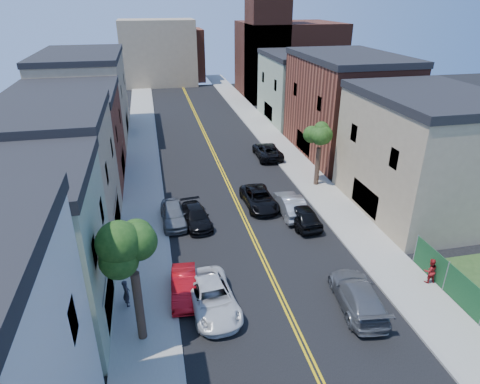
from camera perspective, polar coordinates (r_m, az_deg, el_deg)
sidewalk_left at (r=45.50m, az=-13.41°, el=4.33°), size 3.20×100.00×0.15m
sidewalk_right at (r=47.69m, az=5.94°, el=5.88°), size 3.20×100.00×0.15m
curb_left at (r=45.48m, az=-11.21°, el=4.53°), size 0.30×100.00×0.15m
curb_right at (r=47.19m, az=3.91°, el=5.74°), size 0.30×100.00×0.15m
bldg_left_palegrn at (r=23.24m, az=-29.61°, el=-8.46°), size 9.00×8.00×8.50m
bldg_left_tan_near at (r=30.84m, az=-25.52°, el=1.08°), size 9.00×10.00×9.00m
bldg_left_brick at (r=41.13m, az=-22.50°, el=6.62°), size 9.00×12.00×8.00m
bldg_left_tan_far at (r=54.33m, az=-20.51°, el=11.99°), size 9.00×16.00×9.50m
bldg_right_tan at (r=35.46m, az=23.83°, el=4.41°), size 9.00×12.00×9.00m
bldg_right_brick at (r=46.78m, az=14.25°, el=11.16°), size 9.00×14.00×10.00m
bldg_right_palegrn at (r=59.49m, az=8.27°, el=13.85°), size 9.00×12.00×8.50m
church at (r=73.84m, az=6.04°, el=18.54°), size 16.20×14.20×22.60m
backdrop_left at (r=85.25m, az=-11.18°, el=18.29°), size 14.00×8.00×12.00m
backdrop_center at (r=89.53m, az=-8.54°, el=18.15°), size 10.00×8.00×10.00m
tree_left_mid at (r=19.13m, az=-15.05°, el=-4.75°), size 5.20×5.20×9.29m
tree_right_far at (r=37.08m, az=11.12°, el=9.04°), size 4.40×4.40×8.03m
red_sedan at (r=24.81m, az=-7.72°, el=-12.79°), size 1.71×4.15×1.34m
white_pickup at (r=23.78m, az=-3.85°, el=-14.32°), size 2.90×5.51×1.48m
grey_car_left at (r=32.15m, az=-9.19°, el=-3.06°), size 1.95×4.53×1.52m
black_car_left at (r=31.85m, az=-6.06°, el=-3.38°), size 2.33×4.68×1.31m
grey_car_right at (r=24.71m, az=15.92°, el=-13.53°), size 2.84×5.59×1.56m
black_car_right at (r=32.03m, az=8.45°, el=-3.05°), size 2.16×4.80×1.60m
silver_car_right at (r=33.33m, az=6.99°, el=-1.75°), size 1.86×4.93×1.61m
dark_car_right_far at (r=45.09m, az=3.79°, el=5.71°), size 2.64×5.49×1.51m
black_suv_lane at (r=34.32m, az=2.66°, el=-0.91°), size 2.50×5.17×1.42m
pedestrian_left at (r=24.48m, az=-15.39°, el=-13.27°), size 0.52×0.68×1.67m
pedestrian_right at (r=27.78m, az=24.73°, el=-9.83°), size 0.82×0.66×1.62m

